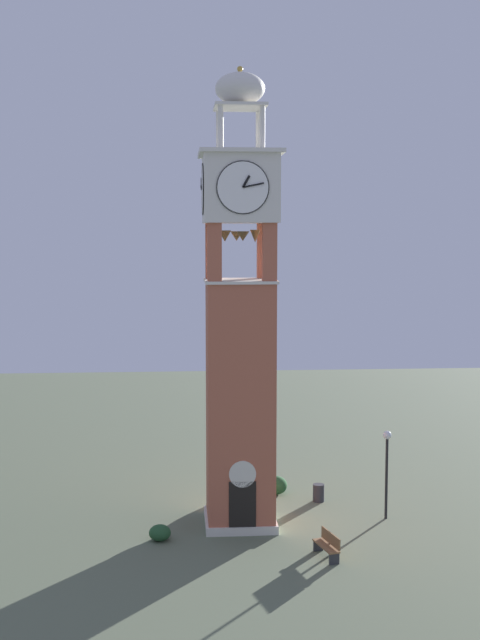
{
  "coord_description": "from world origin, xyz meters",
  "views": [
    {
      "loc": [
        -2.56,
        -34.69,
        12.24
      ],
      "look_at": [
        0.0,
        0.0,
        8.67
      ],
      "focal_mm": 47.69,
      "sensor_mm": 36.0,
      "label": 1
    }
  ],
  "objects_px": {
    "clock_tower": "(240,337)",
    "park_bench": "(328,545)",
    "trash_bin": "(319,493)",
    "lamp_post": "(387,458)"
  },
  "relations": [
    {
      "from": "clock_tower",
      "to": "park_bench",
      "type": "relative_size",
      "value": 11.38
    },
    {
      "from": "clock_tower",
      "to": "lamp_post",
      "type": "relative_size",
      "value": 4.92
    },
    {
      "from": "lamp_post",
      "to": "trash_bin",
      "type": "xyz_separation_m",
      "value": [
        -2.5,
        2.54,
        -2.27
      ]
    },
    {
      "from": "park_bench",
      "to": "trash_bin",
      "type": "height_order",
      "value": "park_bench"
    },
    {
      "from": "park_bench",
      "to": "trash_bin",
      "type": "relative_size",
      "value": 2.07
    },
    {
      "from": "trash_bin",
      "to": "park_bench",
      "type": "bearing_deg",
      "value": -96.58
    },
    {
      "from": "trash_bin",
      "to": "clock_tower",
      "type": "bearing_deg",
      "value": -144.12
    },
    {
      "from": "park_bench",
      "to": "clock_tower",
      "type": "bearing_deg",
      "value": 127.61
    },
    {
      "from": "lamp_post",
      "to": "trash_bin",
      "type": "height_order",
      "value": "lamp_post"
    },
    {
      "from": "lamp_post",
      "to": "trash_bin",
      "type": "bearing_deg",
      "value": 134.61
    }
  ]
}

